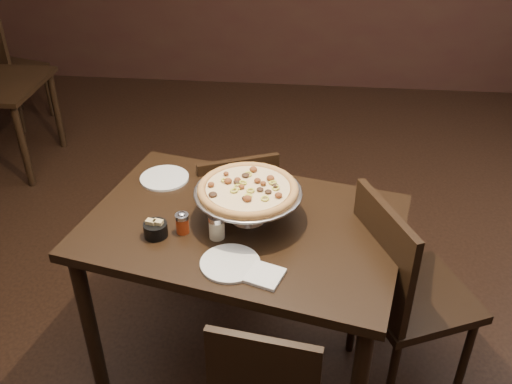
{
  "coord_description": "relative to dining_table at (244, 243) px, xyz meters",
  "views": [
    {
      "loc": [
        0.3,
        -2.04,
        2.27
      ],
      "look_at": [
        0.1,
        -0.04,
        0.96
      ],
      "focal_mm": 40.0,
      "sensor_mm": 36.0,
      "label": 1
    }
  ],
  "objects": [
    {
      "name": "serving_spatula",
      "position": [
        0.01,
        -0.09,
        0.26
      ],
      "size": [
        0.15,
        0.15,
        0.02
      ],
      "rotation": [
        0.0,
        0.0,
        -0.46
      ],
      "color": "silver",
      "rests_on": "pizza_stand"
    },
    {
      "name": "dining_table",
      "position": [
        0.0,
        0.0,
        0.0
      ],
      "size": [
        1.49,
        1.16,
        0.83
      ],
      "rotation": [
        0.0,
        0.0,
        -0.22
      ],
      "color": "black",
      "rests_on": "ground"
    },
    {
      "name": "packet_caddy",
      "position": [
        -0.35,
        -0.13,
        0.14
      ],
      "size": [
        0.1,
        0.1,
        0.08
      ],
      "rotation": [
        0.0,
        0.0,
        -0.22
      ],
      "color": "black",
      "rests_on": "dining_table"
    },
    {
      "name": "plate_left",
      "position": [
        -0.42,
        0.31,
        0.12
      ],
      "size": [
        0.23,
        0.23,
        0.01
      ],
      "primitive_type": "cylinder",
      "color": "silver",
      "rests_on": "dining_table"
    },
    {
      "name": "chair_far",
      "position": [
        -0.12,
        0.55,
        -0.24
      ],
      "size": [
        0.54,
        0.54,
        0.89
      ],
      "rotation": [
        0.0,
        0.0,
        3.53
      ],
      "color": "black",
      "rests_on": "ground"
    },
    {
      "name": "bg_chair_far",
      "position": [
        -2.34,
        2.43,
        -0.18
      ],
      "size": [
        0.58,
        0.58,
        0.99
      ],
      "rotation": [
        0.0,
        0.0,
        2.84
      ],
      "color": "black",
      "rests_on": "ground"
    },
    {
      "name": "pizza_stand",
      "position": [
        0.02,
        0.02,
        0.26
      ],
      "size": [
        0.46,
        0.46,
        0.19
      ],
      "color": "silver",
      "rests_on": "dining_table"
    },
    {
      "name": "plate_near",
      "position": [
        -0.02,
        -0.28,
        0.12
      ],
      "size": [
        0.23,
        0.23,
        0.01
      ],
      "primitive_type": "cylinder",
      "color": "silver",
      "rests_on": "dining_table"
    },
    {
      "name": "parmesan_shaker",
      "position": [
        -0.09,
        -0.11,
        0.17
      ],
      "size": [
        0.07,
        0.07,
        0.12
      ],
      "color": "beige",
      "rests_on": "dining_table"
    },
    {
      "name": "napkin_stack",
      "position": [
        0.12,
        -0.34,
        0.12
      ],
      "size": [
        0.16,
        0.16,
        0.01
      ],
      "primitive_type": "cube",
      "rotation": [
        0.0,
        0.0,
        -0.33
      ],
      "color": "silver",
      "rests_on": "dining_table"
    },
    {
      "name": "chair_side",
      "position": [
        0.7,
        -0.03,
        -0.17
      ],
      "size": [
        0.62,
        0.62,
        1.0
      ],
      "rotation": [
        0.0,
        0.0,
        1.99
      ],
      "color": "black",
      "rests_on": "ground"
    },
    {
      "name": "pepper_flake_shaker",
      "position": [
        -0.24,
        -0.09,
        0.16
      ],
      "size": [
        0.06,
        0.06,
        0.1
      ],
      "color": "maroon",
      "rests_on": "dining_table"
    },
    {
      "name": "room",
      "position": [
        0.01,
        0.11,
        0.68
      ],
      "size": [
        6.04,
        7.04,
        2.84
      ],
      "color": "black",
      "rests_on": "ground"
    }
  ]
}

